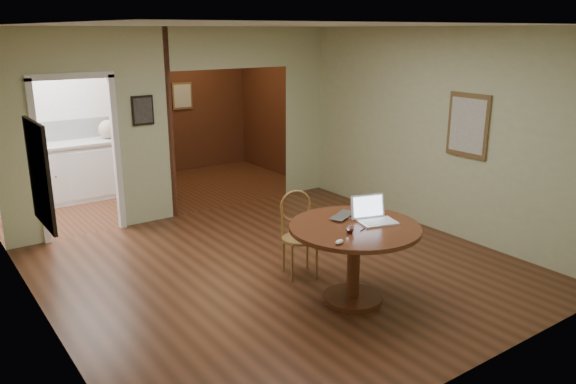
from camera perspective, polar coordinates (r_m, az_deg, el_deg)
floor at (r=6.52m, az=-0.43°, el=-7.88°), size 5.00×5.00×0.00m
room_shell at (r=8.61m, az=-15.10°, el=6.47°), size 5.20×7.50×5.00m
dining_table at (r=5.62m, az=6.73°, el=-5.43°), size 1.30×1.30×0.81m
chair at (r=6.25m, az=1.05°, el=-3.74°), size 0.50×0.50×0.95m
open_laptop at (r=5.67m, az=8.64°, el=-2.31°), size 0.42×0.40×0.25m
closed_laptop at (r=5.74m, az=6.03°, el=-2.53°), size 0.42×0.36×0.03m
mouse at (r=5.06m, az=5.24°, el=-5.06°), size 0.11×0.08×0.04m
wine_glass at (r=5.33m, az=6.31°, el=-3.71°), size 0.08×0.08×0.09m
pen at (r=5.46m, az=7.72°, el=-3.72°), size 0.15×0.06×0.01m
kitchen_cabinet at (r=9.56m, az=-22.04°, el=1.77°), size 2.06×0.60×0.94m
grocery_bag at (r=9.64m, az=-17.82°, el=6.08°), size 0.32×0.28×0.31m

